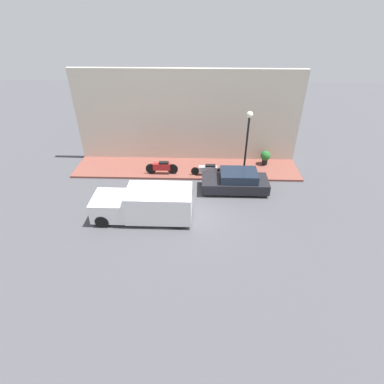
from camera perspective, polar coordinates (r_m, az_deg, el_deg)
The scene contains 9 objects.
ground_plane at distance 15.99m, azimuth -1.88°, elevation -4.19°, with size 60.00×60.00×0.00m, color #47474C.
sidewalk at distance 20.11m, azimuth -1.04°, elevation 4.53°, with size 2.82×14.76×0.13m.
building_facade at distance 20.33m, azimuth -0.91°, elevation 14.06°, with size 0.30×14.76×6.10m.
parked_car at distance 17.76m, azimuth 8.33°, elevation 2.01°, with size 1.70×3.87×1.28m.
delivery_van at distance 15.42m, azimuth -9.05°, elevation -2.25°, with size 1.89×5.02×1.69m.
scooter_silver at distance 19.04m, azimuth 3.09°, elevation 4.32°, with size 0.30×2.14×0.72m.
motorcycle_red at distance 19.24m, azimuth -5.76°, elevation 4.74°, with size 0.30×2.07×0.84m.
streetlamp at distance 18.04m, azimuth 10.59°, elevation 11.17°, with size 0.38×0.38×4.21m.
potted_plant at distance 20.82m, azimuth 13.80°, elevation 6.56°, with size 0.65×0.65×0.97m.
Camera 1 is at (-12.68, -0.93, 9.70)m, focal length 28.00 mm.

